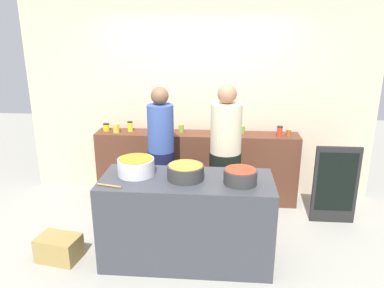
{
  "coord_description": "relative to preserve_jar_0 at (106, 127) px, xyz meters",
  "views": [
    {
      "loc": [
        0.33,
        -3.68,
        2.34
      ],
      "look_at": [
        0.0,
        0.35,
        1.05
      ],
      "focal_mm": 35.12,
      "sensor_mm": 36.0,
      "label": 1
    }
  ],
  "objects": [
    {
      "name": "ground",
      "position": [
        1.23,
        -1.12,
        -1.01
      ],
      "size": [
        12.0,
        12.0,
        0.0
      ],
      "primitive_type": "plane",
      "color": "gray"
    },
    {
      "name": "storefront_wall",
      "position": [
        1.23,
        0.33,
        0.49
      ],
      "size": [
        4.8,
        0.12,
        3.0
      ],
      "primitive_type": "cube",
      "color": "#BDAA8E",
      "rests_on": "ground"
    },
    {
      "name": "display_shelf",
      "position": [
        1.23,
        -0.02,
        -0.53
      ],
      "size": [
        2.7,
        0.36,
        0.96
      ],
      "primitive_type": "cube",
      "color": "#4D2A1C",
      "rests_on": "ground"
    },
    {
      "name": "prep_table",
      "position": [
        1.23,
        -1.42,
        -0.56
      ],
      "size": [
        1.7,
        0.7,
        0.9
      ],
      "primitive_type": "cube",
      "color": "#32343A",
      "rests_on": "ground"
    },
    {
      "name": "preserve_jar_0",
      "position": [
        0.0,
        0.0,
        0.0
      ],
      "size": [
        0.09,
        0.09,
        0.1
      ],
      "color": "yellow",
      "rests_on": "display_shelf"
    },
    {
      "name": "preserve_jar_1",
      "position": [
        0.16,
        -0.07,
        0.01
      ],
      "size": [
        0.09,
        0.09,
        0.13
      ],
      "color": "gold",
      "rests_on": "display_shelf"
    },
    {
      "name": "preserve_jar_2",
      "position": [
        0.33,
        0.01,
        0.02
      ],
      "size": [
        0.07,
        0.07,
        0.14
      ],
      "color": "yellow",
      "rests_on": "display_shelf"
    },
    {
      "name": "preserve_jar_3",
      "position": [
        0.61,
        0.02,
        0.02
      ],
      "size": [
        0.08,
        0.08,
        0.13
      ],
      "color": "#C95E0F",
      "rests_on": "display_shelf"
    },
    {
      "name": "preserve_jar_4",
      "position": [
        0.79,
        -0.06,
        0.01
      ],
      "size": [
        0.08,
        0.08,
        0.13
      ],
      "color": "gold",
      "rests_on": "display_shelf"
    },
    {
      "name": "preserve_jar_5",
      "position": [
        1.02,
        0.01,
        0.01
      ],
      "size": [
        0.07,
        0.07,
        0.12
      ],
      "color": "olive",
      "rests_on": "display_shelf"
    },
    {
      "name": "preserve_jar_6",
      "position": [
        1.83,
        0.02,
        0.01
      ],
      "size": [
        0.08,
        0.08,
        0.11
      ],
      "color": "olive",
      "rests_on": "display_shelf"
    },
    {
      "name": "preserve_jar_7",
      "position": [
        2.31,
        -0.08,
        0.02
      ],
      "size": [
        0.07,
        0.07,
        0.14
      ],
      "color": "#B8311C",
      "rests_on": "display_shelf"
    },
    {
      "name": "preserve_jar_8",
      "position": [
        2.43,
        -0.05,
        -0.0
      ],
      "size": [
        0.07,
        0.07,
        0.1
      ],
      "color": "brown",
      "rests_on": "display_shelf"
    },
    {
      "name": "cooking_pot_left",
      "position": [
        0.72,
        -1.35,
        -0.03
      ],
      "size": [
        0.37,
        0.37,
        0.17
      ],
      "color": "#B7B7BC",
      "rests_on": "prep_table"
    },
    {
      "name": "cooking_pot_center",
      "position": [
        1.22,
        -1.42,
        -0.04
      ],
      "size": [
        0.36,
        0.36,
        0.14
      ],
      "color": "#2D2D2D",
      "rests_on": "prep_table"
    },
    {
      "name": "cooking_pot_right",
      "position": [
        1.75,
        -1.49,
        -0.04
      ],
      "size": [
        0.32,
        0.32,
        0.14
      ],
      "color": "#2D2D2D",
      "rests_on": "prep_table"
    },
    {
      "name": "wooden_spoon",
      "position": [
        0.53,
        -1.66,
        -0.11
      ],
      "size": [
        0.25,
        0.07,
        0.02
      ],
      "primitive_type": "cylinder",
      "rotation": [
        1.57,
        0.0,
        1.34
      ],
      "color": "#9E703D",
      "rests_on": "prep_table"
    },
    {
      "name": "cook_with_tongs",
      "position": [
        0.85,
        -0.62,
        -0.25
      ],
      "size": [
        0.32,
        0.32,
        1.67
      ],
      "color": "black",
      "rests_on": "ground"
    },
    {
      "name": "cook_in_cap",
      "position": [
        1.61,
        -0.68,
        -0.23
      ],
      "size": [
        0.37,
        0.37,
        1.72
      ],
      "color": "black",
      "rests_on": "ground"
    },
    {
      "name": "bread_crate",
      "position": [
        -0.09,
        -1.55,
        -0.88
      ],
      "size": [
        0.47,
        0.36,
        0.26
      ],
      "primitive_type": "cube",
      "rotation": [
        0.0,
        0.0,
        -0.18
      ],
      "color": "olive",
      "rests_on": "ground"
    },
    {
      "name": "chalkboard_sign",
      "position": [
        2.95,
        -0.52,
        -0.52
      ],
      "size": [
        0.53,
        0.05,
        0.98
      ],
      "color": "black",
      "rests_on": "ground"
    }
  ]
}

